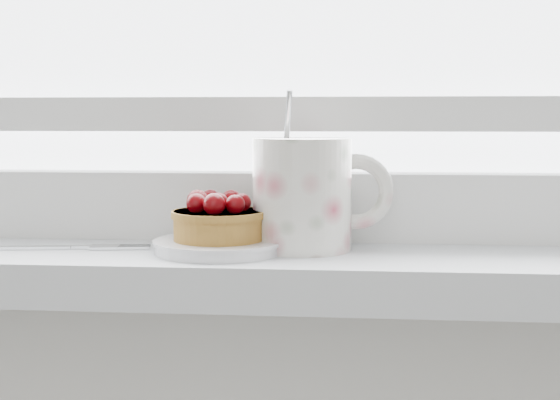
# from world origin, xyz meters

# --- Properties ---
(saucer) EXTENTS (0.12, 0.12, 0.01)m
(saucer) POSITION_xyz_m (-0.02, 1.88, 0.95)
(saucer) COLOR silver
(saucer) RESTS_ON windowsill
(raspberry_tart) EXTENTS (0.09, 0.09, 0.05)m
(raspberry_tart) POSITION_xyz_m (-0.02, 1.88, 0.97)
(raspberry_tart) COLOR brown
(raspberry_tart) RESTS_ON saucer
(floral_mug) EXTENTS (0.14, 0.10, 0.15)m
(floral_mug) POSITION_xyz_m (0.06, 1.90, 1.00)
(floral_mug) COLOR silver
(floral_mug) RESTS_ON windowsill
(fork) EXTENTS (0.18, 0.04, 0.00)m
(fork) POSITION_xyz_m (-0.18, 1.88, 0.94)
(fork) COLOR silver
(fork) RESTS_ON windowsill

